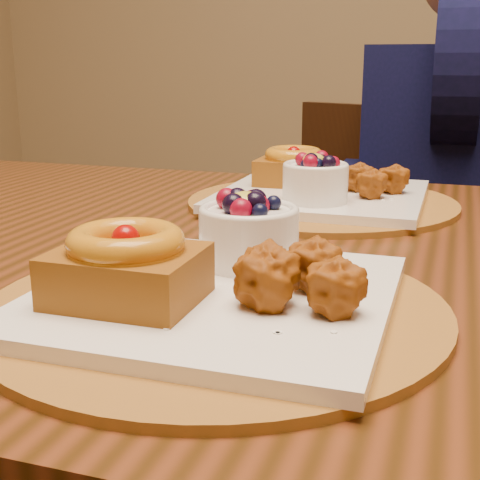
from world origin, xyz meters
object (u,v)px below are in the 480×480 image
object	(u,v)px
place_setting_near	(214,280)
chair_far	(345,267)
place_setting_far	(320,190)
dining_table	(282,309)
diner	(454,128)

from	to	relation	value
place_setting_near	chair_far	xyz separation A→B (m)	(-0.06, 1.06, -0.31)
place_setting_far	place_setting_near	bearing A→B (deg)	-90.06
chair_far	dining_table	bearing A→B (deg)	-64.37
dining_table	place_setting_near	xyz separation A→B (m)	(-0.00, -0.21, 0.10)
place_setting_near	diner	world-z (taller)	diner
place_setting_near	diner	xyz separation A→B (m)	(0.17, 1.03, 0.03)
place_setting_near	diner	size ratio (longest dim) A/B	0.50
dining_table	place_setting_far	size ratio (longest dim) A/B	4.21
place_setting_far	diner	distance (m)	0.63
chair_far	diner	xyz separation A→B (m)	(0.23, -0.03, 0.34)
place_setting_far	diner	xyz separation A→B (m)	(0.17, 0.60, 0.03)
place_setting_near	place_setting_far	bearing A→B (deg)	89.94
place_setting_near	place_setting_far	distance (m)	0.43
chair_far	diner	world-z (taller)	diner
place_setting_near	diner	distance (m)	1.05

